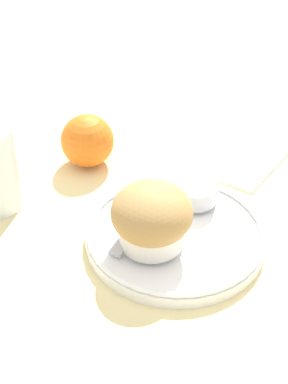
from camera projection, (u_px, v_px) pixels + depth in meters
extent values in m
plane|color=beige|center=(180.00, 235.00, 0.65)|extent=(3.00, 3.00, 0.00)
cylinder|color=white|center=(178.00, 237.00, 0.64)|extent=(0.21, 0.21, 0.01)
torus|color=white|center=(178.00, 231.00, 0.63)|extent=(0.21, 0.21, 0.01)
cylinder|color=silver|center=(152.00, 230.00, 0.60)|extent=(0.07, 0.07, 0.03)
ellipsoid|color=#A87F47|center=(152.00, 213.00, 0.59)|extent=(0.09, 0.09, 0.06)
cylinder|color=silver|center=(194.00, 191.00, 0.67)|extent=(0.06, 0.06, 0.02)
cylinder|color=white|center=(195.00, 185.00, 0.66)|extent=(0.05, 0.05, 0.00)
sphere|color=maroon|center=(144.00, 223.00, 0.63)|extent=(0.01, 0.01, 0.01)
sphere|color=maroon|center=(150.00, 218.00, 0.64)|extent=(0.01, 0.01, 0.01)
cube|color=#B7B7BC|center=(144.00, 215.00, 0.65)|extent=(0.15, 0.04, 0.00)
sphere|color=orange|center=(87.00, 141.00, 0.75)|extent=(0.08, 0.08, 0.08)
cube|color=white|center=(253.00, 163.00, 0.77)|extent=(0.12, 0.07, 0.01)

